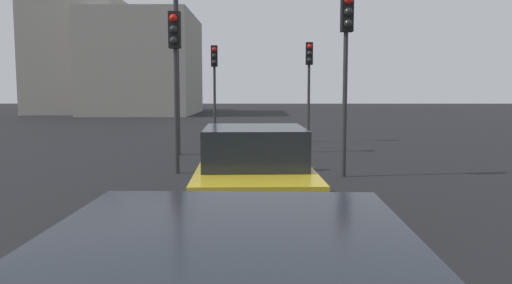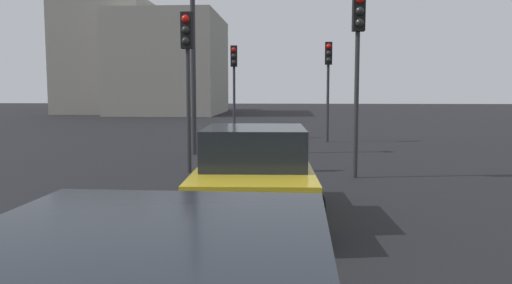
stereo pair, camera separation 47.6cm
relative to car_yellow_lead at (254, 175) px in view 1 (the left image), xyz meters
name	(u,v)px [view 1 (the left image)]	position (x,y,z in m)	size (l,w,h in m)	color
car_yellow_lead	(254,175)	(0.00, 0.00, 0.00)	(4.26, 2.13, 1.53)	gold
traffic_light_near_left	(214,72)	(13.83, 1.82, 2.15)	(0.32, 0.29, 4.01)	#2D2D30
traffic_light_near_right	(175,58)	(4.53, 2.00, 2.18)	(0.32, 0.30, 4.05)	#2D2D30
traffic_light_far_left	(309,71)	(12.60, -2.13, 2.16)	(0.32, 0.28, 4.03)	#2D2D30
traffic_light_far_right	(346,47)	(4.03, -2.17, 2.41)	(0.32, 0.30, 4.39)	#2D2D30
street_lamp_kerbside	(176,28)	(8.34, 2.56, 3.37)	(0.56, 0.36, 6.93)	#2D2D30
building_facade_left	(145,65)	(36.94, 9.88, 3.53)	(11.73, 8.77, 8.54)	gray
building_facade_center	(88,59)	(40.01, 15.88, 4.28)	(12.43, 7.79, 10.03)	gray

